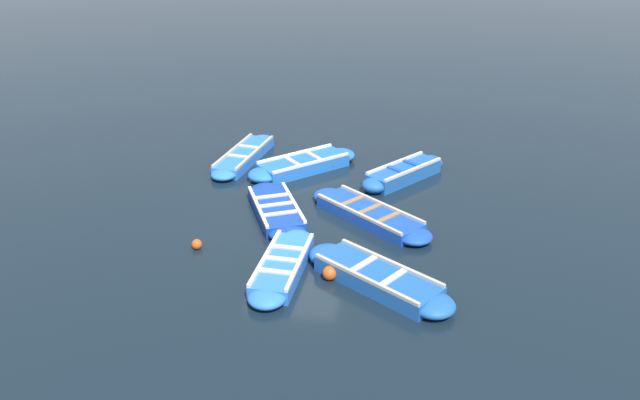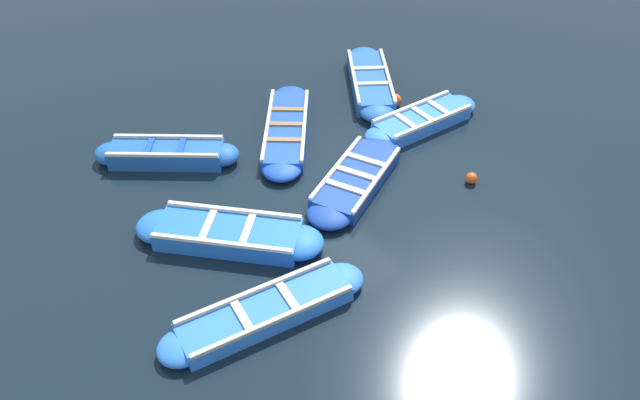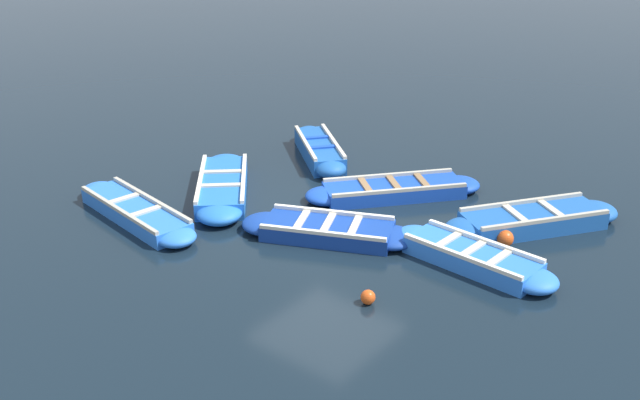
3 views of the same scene
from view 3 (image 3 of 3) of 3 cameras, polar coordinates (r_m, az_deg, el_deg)
ground_plane at (r=14.66m, az=0.60°, el=-1.91°), size 120.00×120.00×0.00m
boat_stern_in at (r=13.41m, az=11.51°, el=-4.30°), size 1.02×3.25×0.38m
boat_inner_gap at (r=15.94m, az=5.65°, el=0.77°), size 3.47×3.11×0.36m
boat_broadside at (r=14.12m, az=0.61°, el=-2.32°), size 2.23×3.46×0.35m
boat_end_of_row at (r=15.03m, az=15.90°, el=-1.48°), size 3.49×2.82×0.41m
boat_bow_out at (r=15.29m, az=-13.89°, el=-0.89°), size 1.34×3.80×0.36m
boat_tucked at (r=16.08m, az=-7.43°, el=1.02°), size 3.30×3.11×0.43m
boat_drifting at (r=17.95m, az=-0.05°, el=3.80°), size 2.57×2.89×0.46m
buoy_orange_near at (r=14.21m, az=13.93°, el=-2.86°), size 0.31×0.31×0.31m
buoy_yellow_far at (r=12.09m, az=3.68°, el=-7.40°), size 0.24×0.24×0.24m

